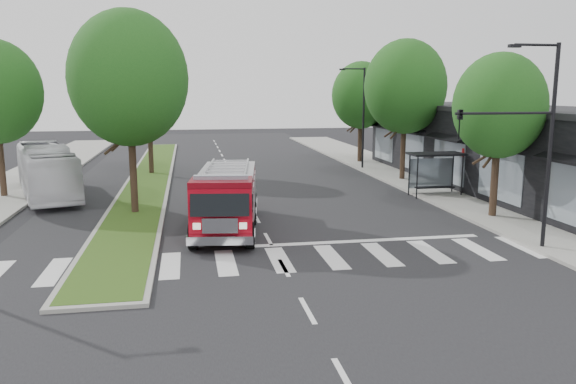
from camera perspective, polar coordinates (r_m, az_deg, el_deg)
name	(u,v)px	position (r m, az deg, el deg)	size (l,w,h in m)	color
ground	(268,239)	(23.97, -2.03, -4.81)	(140.00, 140.00, 0.00)	black
sidewalk_right	(440,189)	(37.00, 15.20, 0.32)	(5.00, 80.00, 0.15)	gray
median	(150,178)	(41.48, -13.84, 1.43)	(3.00, 50.00, 0.15)	gray
storefront_row	(507,150)	(38.82, 21.40, 4.04)	(8.00, 30.00, 5.00)	black
bus_shelter	(435,162)	(34.51, 14.70, 2.95)	(3.20, 1.60, 2.61)	black
tree_right_near	(499,106)	(28.96, 20.68, 8.17)	(4.40, 4.40, 8.05)	black
tree_right_mid	(405,87)	(39.75, 11.83, 10.42)	(5.60, 5.60, 9.72)	black
tree_right_far	(361,95)	(49.18, 7.41, 9.72)	(5.00, 5.00, 8.73)	black
tree_median_near	(129,79)	(29.06, -15.89, 11.02)	(5.80, 5.80, 10.16)	black
tree_median_far	(148,87)	(43.01, -14.04, 10.30)	(5.60, 5.60, 9.72)	black
streetlight_right_near	(531,132)	(23.34, 23.42, 5.57)	(4.08, 0.22, 8.00)	black
streetlight_right_far	(362,113)	(45.05, 7.50, 7.94)	(2.11, 0.20, 8.00)	black
fire_engine	(227,199)	(25.54, -6.25, -0.69)	(3.62, 8.73, 2.94)	#67050E
city_bus	(46,171)	(36.32, -23.33, 2.00)	(2.59, 11.08, 3.09)	white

